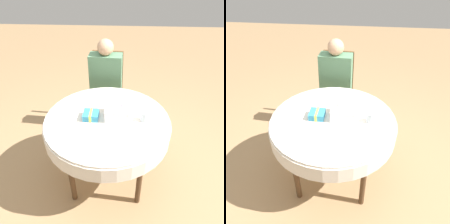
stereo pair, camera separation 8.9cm
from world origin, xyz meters
The scene contains 7 objects.
ground_plane centered at (0.00, 0.00, 0.00)m, with size 12.00×12.00×0.00m, color #A37F56.
dining_table centered at (0.00, 0.00, 0.67)m, with size 1.12×1.12×0.76m.
chair centered at (-0.07, 0.89, 0.53)m, with size 0.44×0.44×1.00m.
person centered at (-0.08, 0.79, 0.71)m, with size 0.38×0.29×1.20m.
birthday_cake centered at (0.09, 0.03, 0.82)m, with size 0.21×0.21×0.14m.
drinking_glass centered at (0.33, -0.01, 0.81)m, with size 0.07×0.07×0.09m.
gift_box centered at (-0.14, 0.00, 0.79)m, with size 0.13×0.14×0.06m.
Camera 2 is at (0.22, -1.50, 1.94)m, focal length 35.00 mm.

